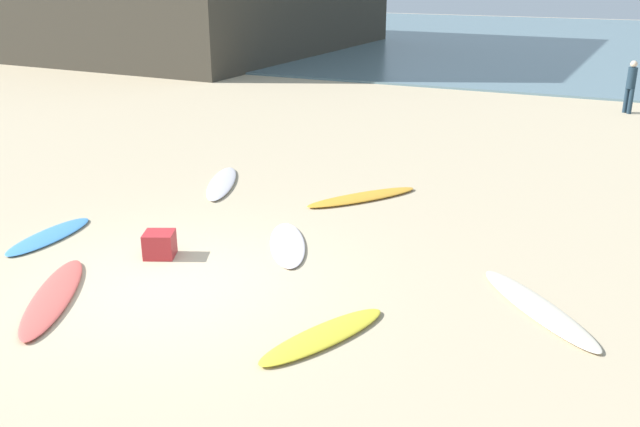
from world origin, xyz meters
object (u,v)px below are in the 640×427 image
at_px(surfboard_3, 222,183).
at_px(surfboard_4, 53,296).
at_px(surfboard_0, 323,336).
at_px(surfboard_5, 287,244).
at_px(beach_cooler, 160,244).
at_px(surfboard_6, 49,236).
at_px(surfboard_2, 538,308).
at_px(surfboard_1, 362,197).
at_px(beachgoer_near, 631,84).

height_order(surfboard_3, surfboard_4, surfboard_4).
height_order(surfboard_0, surfboard_5, surfboard_0).
height_order(surfboard_3, beach_cooler, beach_cooler).
bearing_deg(surfboard_6, beach_cooler, 0.74).
bearing_deg(surfboard_2, surfboard_6, 142.31).
bearing_deg(surfboard_4, surfboard_2, -7.90).
relative_size(surfboard_4, surfboard_6, 1.32).
distance_m(surfboard_2, surfboard_4, 6.74).
distance_m(surfboard_6, beach_cooler, 2.25).
height_order(surfboard_1, surfboard_2, surfboard_1).
xyz_separation_m(surfboard_0, surfboard_2, (2.34, 1.91, -0.00)).
distance_m(surfboard_4, beachgoer_near, 18.75).
bearing_deg(surfboard_4, surfboard_3, 67.72).
relative_size(surfboard_1, beach_cooler, 5.30).
xyz_separation_m(beachgoer_near, beach_cooler, (-6.46, -15.55, -0.71)).
xyz_separation_m(surfboard_5, surfboard_6, (-3.91, -1.39, -0.00)).
bearing_deg(surfboard_2, surfboard_3, 113.13).
bearing_deg(surfboard_0, beachgoer_near, -77.38).
bearing_deg(surfboard_4, surfboard_6, 106.48).
xyz_separation_m(surfboard_0, surfboard_1, (-1.55, 5.33, 0.00)).
relative_size(surfboard_3, beach_cooler, 5.09).
xyz_separation_m(surfboard_3, beachgoer_near, (7.64, 11.85, 0.87)).
xyz_separation_m(surfboard_4, surfboard_6, (-1.80, 1.72, -0.01)).
distance_m(surfboard_3, surfboard_6, 3.98).
bearing_deg(surfboard_5, beach_cooler, 7.02).
relative_size(surfboard_2, surfboard_4, 0.99).
bearing_deg(surfboard_5, surfboard_2, 142.12).
bearing_deg(surfboard_1, beach_cooler, 101.35).
bearing_deg(beachgoer_near, surfboard_0, 127.12).
relative_size(surfboard_3, surfboard_6, 1.26).
bearing_deg(surfboard_3, surfboard_2, 132.72).
height_order(surfboard_1, beachgoer_near, beachgoer_near).
distance_m(surfboard_2, surfboard_5, 4.18).
bearing_deg(surfboard_0, surfboard_2, -118.09).
bearing_deg(surfboard_3, surfboard_4, 73.80).
height_order(surfboard_2, surfboard_6, surfboard_2).
height_order(surfboard_2, surfboard_4, surfboard_4).
bearing_deg(surfboard_1, beachgoer_near, -75.02).
bearing_deg(surfboard_0, surfboard_5, -31.65).
xyz_separation_m(surfboard_4, beachgoer_near, (6.91, 17.41, 0.87)).
bearing_deg(surfboard_5, beachgoer_near, -138.18).
relative_size(surfboard_1, surfboard_3, 1.04).
relative_size(surfboard_0, beach_cooler, 4.34).
relative_size(surfboard_0, surfboard_4, 0.81).
xyz_separation_m(surfboard_3, surfboard_4, (0.73, -5.56, 0.00)).
distance_m(surfboard_1, surfboard_4, 6.37).
relative_size(surfboard_2, beachgoer_near, 1.52).
relative_size(surfboard_1, surfboard_4, 0.99).
bearing_deg(beachgoer_near, beach_cooler, 114.65).
distance_m(surfboard_1, surfboard_6, 5.91).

